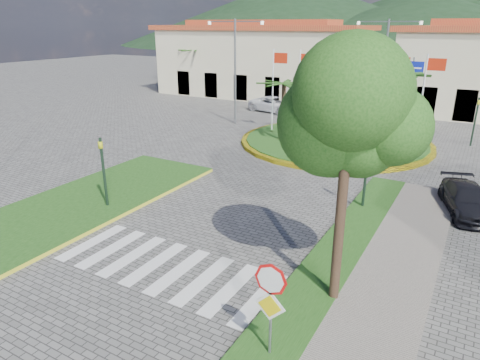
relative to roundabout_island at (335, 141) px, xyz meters
The scene contains 20 objects.
ground 22.00m from the roundabout_island, 90.01° to the right, with size 160.00×160.00×0.00m, color #595754.
verge_right 20.57m from the roundabout_island, 76.52° to the right, with size 1.60×28.00×0.18m, color #1C4814.
median_left 17.27m from the roundabout_island, 112.12° to the right, with size 5.00×14.00×0.18m, color #1C4814.
crosswalk 18.00m from the roundabout_island, 90.02° to the right, with size 8.00×3.00×0.01m, color silver.
roundabout_island is the anchor object (origin of this frame).
stop_sign 20.69m from the roundabout_island, 76.27° to the right, with size 0.80×0.11×2.65m.
deciduous_tree 18.55m from the roundabout_island, 72.09° to the right, with size 3.60×3.60×6.80m.
traffic_light_left 16.45m from the roundabout_island, 108.56° to the right, with size 0.15×0.18×3.20m.
traffic_light_right 11.11m from the roundabout_island, 65.79° to the right, with size 0.15×0.18×3.20m.
traffic_light_far 9.11m from the roundabout_island, 26.58° to the left, with size 0.18×0.15×3.20m.
direction_sign_west 9.78m from the roundabout_island, 102.60° to the left, with size 1.60×0.14×5.20m.
direction_sign_east 10.03m from the roundabout_island, 71.53° to the left, with size 1.60×0.14×5.20m.
street_lamp_centre 9.15m from the roundabout_island, 82.91° to the left, with size 4.80×0.16×8.00m.
street_lamp_west 10.19m from the roundabout_island, 167.48° to the left, with size 4.80×0.16×8.00m.
building_left 21.59m from the roundabout_island, 131.20° to the left, with size 23.32×9.54×8.05m.
hill_far_west 130.64m from the roundabout_island, 114.99° to the left, with size 140.00×140.00×22.00m, color black.
hill_near_back 108.74m from the roundabout_island, 95.29° to the left, with size 110.00×110.00×16.00m, color black.
white_van 11.61m from the roundabout_island, 136.39° to the left, with size 2.26×4.90×1.36m, color white.
car_dark_a 15.35m from the roundabout_island, 119.07° to the left, with size 1.28×3.19×1.09m, color black.
car_side_right 11.71m from the roundabout_island, 44.02° to the right, with size 1.67×4.10×1.19m, color black.
Camera 1 is at (8.39, -5.51, 7.63)m, focal length 32.00 mm.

